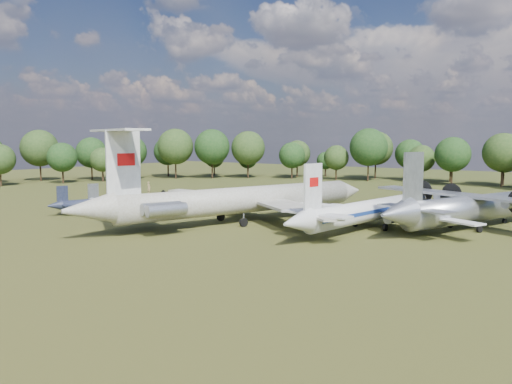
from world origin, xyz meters
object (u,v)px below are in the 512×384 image
Objects in this scene: il62_airliner at (244,205)px; tu104_jet at (374,214)px; small_prop_west at (95,206)px; small_prop_northwest at (125,203)px; person_on_il62 at (149,187)px; an12_transport at (469,213)px.

il62_airliner is 1.35× the size of tu104_jet.
tu104_jet is at bearing 32.34° from small_prop_west.
tu104_jet reaches higher than small_prop_northwest.
person_on_il62 is (-23.06, -21.42, 4.18)m from tu104_jet.
small_prop_west is 5.38m from small_prop_northwest.
person_on_il62 reaches higher than tu104_jet.
an12_transport is at bearing 38.93° from tu104_jet.
tu104_jet is (18.00, 7.00, -0.67)m from il62_airliner.
small_prop_northwest is at bearing -142.78° from an12_transport.
il62_airliner is 27.87m from small_prop_west.
tu104_jet is 31.75m from person_on_il62.
small_prop_northwest is (-25.43, -1.71, -1.47)m from il62_airliner.
small_prop_northwest is (1.54, 5.16, 0.01)m from small_prop_west.
small_prop_northwest is at bearing -156.80° from il62_airliner.
il62_airliner is at bearing -133.52° from an12_transport.
small_prop_west is at bearing -138.44° from an12_transport.
small_prop_west is (-26.97, -6.87, -1.48)m from il62_airliner.
small_prop_northwest is (-43.43, -8.71, -0.80)m from tu104_jet.
small_prop_west is at bearing -87.11° from small_prop_northwest.
tu104_jet is at bearing -136.15° from person_on_il62.
il62_airliner is at bearing 23.42° from small_prop_northwest.
person_on_il62 is (20.36, -12.71, 4.98)m from small_prop_northwest.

